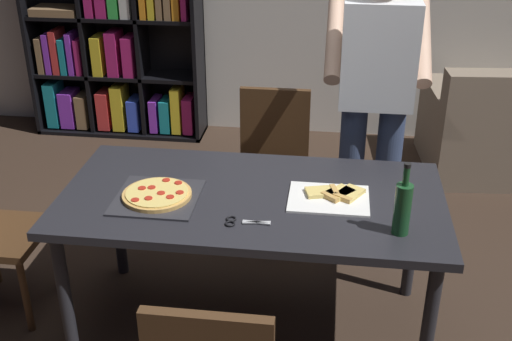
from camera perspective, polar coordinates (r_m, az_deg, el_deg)
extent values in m
plane|color=#38281E|center=(3.34, -0.34, -13.55)|extent=(12.00, 12.00, 0.00)
cube|color=#232328|center=(2.92, -0.38, -2.53)|extent=(1.75, 0.89, 0.04)
cylinder|color=#232328|center=(3.04, -16.63, -11.01)|extent=(0.06, 0.06, 0.71)
cylinder|color=#232328|center=(2.85, 15.09, -13.63)|extent=(0.06, 0.06, 0.71)
cylinder|color=#232328|center=(3.59, -12.24, -4.12)|extent=(0.06, 0.06, 0.71)
cylinder|color=#232328|center=(3.43, 13.79, -5.84)|extent=(0.06, 0.06, 0.71)
cube|color=#472D19|center=(3.80, 1.35, -0.35)|extent=(0.42, 0.42, 0.04)
cube|color=#472D19|center=(3.87, 1.69, 4.15)|extent=(0.42, 0.04, 0.45)
cylinder|color=#472D19|center=(3.77, -1.71, -4.47)|extent=(0.04, 0.04, 0.41)
cylinder|color=#472D19|center=(3.74, 3.76, -4.83)|extent=(0.04, 0.04, 0.41)
cylinder|color=#472D19|center=(4.08, -0.93, -1.88)|extent=(0.04, 0.04, 0.41)
cylinder|color=#472D19|center=(4.05, 4.12, -2.19)|extent=(0.04, 0.04, 0.41)
cube|color=#472D19|center=(3.46, -21.84, -5.37)|extent=(0.42, 0.42, 0.04)
cylinder|color=#472D19|center=(3.37, -19.86, -10.51)|extent=(0.04, 0.04, 0.41)
cylinder|color=#472D19|center=(3.63, -17.44, -7.21)|extent=(0.04, 0.04, 0.41)
cube|color=gray|center=(4.87, 16.29, 5.67)|extent=(0.23, 0.86, 0.20)
cube|color=black|center=(5.59, -19.47, 12.97)|extent=(0.03, 0.35, 1.95)
cube|color=black|center=(5.14, -5.25, 13.24)|extent=(0.03, 0.35, 1.95)
cube|color=black|center=(5.61, -11.70, 3.64)|extent=(1.40, 0.35, 0.03)
cube|color=black|center=(5.47, -12.12, 13.60)|extent=(1.40, 0.03, 1.95)
cube|color=black|center=(5.45, -12.18, 8.37)|extent=(1.34, 0.29, 0.03)
cube|color=black|center=(5.32, -12.67, 13.20)|extent=(1.34, 0.29, 0.03)
cube|color=black|center=(5.40, -14.96, 13.14)|extent=(0.03, 0.29, 1.89)
cube|color=black|center=(5.25, -10.31, 13.23)|extent=(0.03, 0.29, 1.89)
cube|color=teal|center=(5.73, -17.46, 5.79)|extent=(0.09, 0.22, 0.38)
cube|color=purple|center=(5.69, -16.22, 5.41)|extent=(0.11, 0.22, 0.30)
cube|color=olive|center=(5.64, -15.00, 5.28)|extent=(0.09, 0.22, 0.28)
cube|color=red|center=(5.57, -13.21, 5.41)|extent=(0.10, 0.22, 0.32)
cube|color=yellow|center=(5.52, -11.98, 5.67)|extent=(0.10, 0.22, 0.38)
cube|color=blue|center=(5.50, -10.65, 5.08)|extent=(0.09, 0.22, 0.27)
cube|color=purple|center=(5.45, -8.91, 5.05)|extent=(0.06, 0.22, 0.27)
cube|color=teal|center=(5.42, -7.92, 5.02)|extent=(0.08, 0.22, 0.27)
cube|color=yellow|center=(5.38, -6.96, 5.53)|extent=(0.08, 0.22, 0.38)
cube|color=#B21E66|center=(5.37, -5.93, 5.07)|extent=(0.08, 0.22, 0.30)
cube|color=olive|center=(5.61, -18.36, 9.87)|extent=(0.05, 0.22, 0.29)
cube|color=purple|center=(5.58, -17.78, 10.05)|extent=(0.05, 0.22, 0.33)
cube|color=red|center=(5.55, -17.18, 10.20)|extent=(0.05, 0.22, 0.35)
cube|color=teal|center=(5.53, -16.52, 9.89)|extent=(0.05, 0.22, 0.29)
cube|color=purple|center=(5.50, -15.93, 10.13)|extent=(0.04, 0.22, 0.34)
cube|color=#B21E66|center=(5.49, -15.26, 9.90)|extent=(0.04, 0.22, 0.29)
cube|color=yellow|center=(5.42, -13.72, 10.04)|extent=(0.08, 0.22, 0.31)
cube|color=#B21E66|center=(5.37, -12.44, 10.26)|extent=(0.09, 0.22, 0.36)
cube|color=#B21E66|center=(5.34, -11.10, 10.06)|extent=(0.09, 0.22, 0.32)
cube|color=olive|center=(5.46, -17.33, 13.47)|extent=(0.37, 0.25, 0.06)
cylinder|color=#38476B|center=(3.64, 11.48, -1.38)|extent=(0.14, 0.14, 0.95)
cylinder|color=#38476B|center=(3.63, 8.34, -1.20)|extent=(0.14, 0.14, 0.95)
cube|color=white|center=(3.36, 10.92, 10.10)|extent=(0.38, 0.22, 0.55)
cylinder|color=#E0B293|center=(3.55, 14.61, 11.06)|extent=(0.09, 0.50, 0.39)
cylinder|color=#E0B293|center=(3.52, 7.02, 11.59)|extent=(0.09, 0.50, 0.39)
cube|color=#2D2D33|center=(2.91, -8.80, -2.38)|extent=(0.37, 0.37, 0.01)
cylinder|color=tan|center=(2.91, -8.82, -2.14)|extent=(0.31, 0.31, 0.02)
cylinder|color=#EACC6B|center=(2.90, -8.83, -1.94)|extent=(0.28, 0.28, 0.01)
cylinder|color=#B22819|center=(2.99, -8.01, -0.84)|extent=(0.04, 0.04, 0.00)
cylinder|color=#B22819|center=(2.94, -9.29, -1.49)|extent=(0.04, 0.04, 0.00)
cylinder|color=#B22819|center=(2.85, -9.57, -2.45)|extent=(0.04, 0.04, 0.00)
cylinder|color=#B22819|center=(2.96, -6.95, -1.09)|extent=(0.04, 0.04, 0.00)
cylinder|color=#B22819|center=(2.85, -10.73, -2.58)|extent=(0.04, 0.04, 0.00)
cylinder|color=#B22819|center=(2.88, -8.47, -1.99)|extent=(0.04, 0.04, 0.00)
cylinder|color=#B22819|center=(2.85, -7.67, -2.34)|extent=(0.04, 0.04, 0.00)
cylinder|color=#B22819|center=(2.94, -10.13, -1.55)|extent=(0.04, 0.04, 0.00)
cylinder|color=#B22819|center=(2.88, -6.81, -1.95)|extent=(0.04, 0.04, 0.00)
cube|color=white|center=(2.89, 6.50, -2.49)|extent=(0.36, 0.28, 0.01)
cube|color=#EACC6B|center=(2.91, 7.38, -2.02)|extent=(0.16, 0.16, 0.02)
cube|color=tan|center=(2.87, 6.59, -2.37)|extent=(0.08, 0.08, 0.02)
cube|color=#EACC6B|center=(2.91, 8.33, -2.04)|extent=(0.15, 0.17, 0.02)
cube|color=tan|center=(2.87, 7.70, -2.46)|extent=(0.09, 0.07, 0.02)
cube|color=#EACC6B|center=(2.91, 5.86, -1.91)|extent=(0.16, 0.12, 0.02)
cube|color=tan|center=(2.92, 7.01, -1.79)|extent=(0.05, 0.09, 0.02)
cylinder|color=#194723|center=(2.64, 12.92, -3.40)|extent=(0.07, 0.07, 0.22)
cylinder|color=#194723|center=(2.57, 13.25, -0.51)|extent=(0.03, 0.03, 0.08)
cylinder|color=black|center=(2.55, 13.36, 0.45)|extent=(0.03, 0.03, 0.02)
cube|color=silver|center=(2.69, 0.05, -4.65)|extent=(0.12, 0.03, 0.01)
cube|color=silver|center=(2.69, 0.05, -4.65)|extent=(0.12, 0.02, 0.01)
torus|color=black|center=(2.72, -2.22, -4.32)|extent=(0.05, 0.05, 0.01)
torus|color=black|center=(2.68, -2.33, -4.75)|extent=(0.05, 0.05, 0.01)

